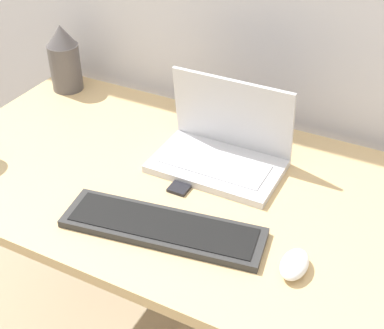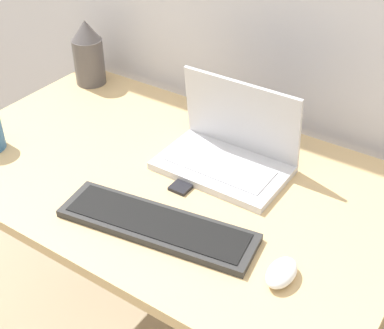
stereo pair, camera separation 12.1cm
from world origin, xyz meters
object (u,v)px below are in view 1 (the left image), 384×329
object	(u,v)px
laptop	(222,147)
keyboard	(163,227)
mouse	(294,264)
mp3_player	(180,187)
vase	(64,59)

from	to	relation	value
laptop	keyboard	world-z (taller)	laptop
laptop	mouse	size ratio (longest dim) A/B	3.63
laptop	mouse	xyz separation A→B (m)	(0.30, -0.29, -0.03)
laptop	mp3_player	xyz separation A→B (m)	(-0.05, -0.15, -0.05)
keyboard	vase	world-z (taller)	vase
keyboard	mouse	xyz separation A→B (m)	(0.31, 0.02, 0.01)
laptop	keyboard	size ratio (longest dim) A/B	0.70
keyboard	mouse	world-z (taller)	mouse
laptop	vase	distance (m)	0.66
mp3_player	keyboard	bearing A→B (deg)	-75.97
keyboard	vase	distance (m)	0.79
keyboard	mp3_player	bearing A→B (deg)	104.03
mouse	mp3_player	world-z (taller)	mouse
mouse	keyboard	bearing A→B (deg)	-176.65
laptop	mp3_player	bearing A→B (deg)	-106.84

